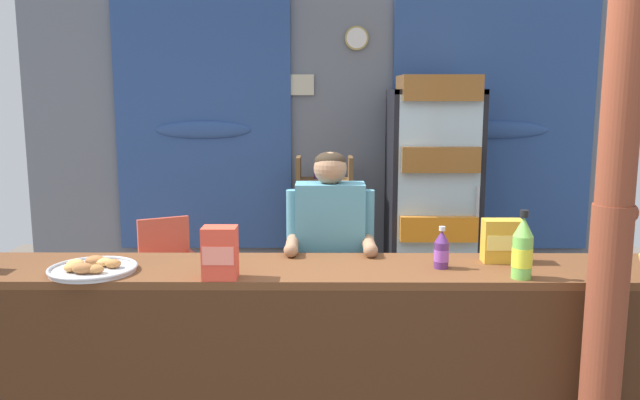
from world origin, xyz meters
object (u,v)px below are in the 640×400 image
at_px(timber_post, 613,218).
at_px(snack_box_choco_powder, 502,241).
at_px(bottle_shelf_rack, 324,231).
at_px(soda_bottle_grape_soda, 441,251).
at_px(shopkeeper, 330,249).
at_px(stall_counter, 323,345).
at_px(pastry_tray, 92,268).
at_px(soda_bottle_lime_soda, 522,250).
at_px(plastic_lawn_chair, 169,265).
at_px(snack_box_crackers, 220,253).
at_px(drink_fridge, 433,186).

xyz_separation_m(timber_post, snack_box_choco_powder, (-0.33, 0.53, -0.23)).
relative_size(bottle_shelf_rack, soda_bottle_grape_soda, 6.20).
xyz_separation_m(shopkeeper, snack_box_choco_powder, (0.90, -0.36, 0.13)).
distance_m(stall_counter, snack_box_choco_powder, 1.08).
bearing_deg(pastry_tray, soda_bottle_lime_soda, -2.52).
bearing_deg(timber_post, bottle_shelf_rack, 115.31).
distance_m(timber_post, soda_bottle_grape_soda, 0.82).
distance_m(plastic_lawn_chair, shopkeeper, 1.96).
bearing_deg(bottle_shelf_rack, stall_counter, -90.20).
height_order(stall_counter, timber_post, timber_post).
bearing_deg(stall_counter, snack_box_choco_powder, 13.09).
bearing_deg(shopkeeper, timber_post, -35.86).
bearing_deg(shopkeeper, snack_box_choco_powder, -21.67).
xyz_separation_m(stall_counter, timber_post, (1.26, -0.31, 0.72)).
bearing_deg(stall_counter, soda_bottle_grape_soda, 9.02).
bearing_deg(stall_counter, soda_bottle_lime_soda, -5.00).
distance_m(bottle_shelf_rack, pastry_tray, 2.63).
bearing_deg(snack_box_crackers, soda_bottle_lime_soda, 0.50).
height_order(timber_post, shopkeeper, timber_post).
xyz_separation_m(timber_post, pastry_tray, (-2.41, 0.32, -0.32)).
bearing_deg(pastry_tray, bottle_shelf_rack, 63.74).
relative_size(bottle_shelf_rack, shopkeeper, 0.87).
bearing_deg(soda_bottle_lime_soda, pastry_tray, 177.48).
height_order(stall_counter, pastry_tray, pastry_tray).
relative_size(timber_post, snack_box_crackers, 11.01).
xyz_separation_m(bottle_shelf_rack, plastic_lawn_chair, (-1.26, -0.38, -0.20)).
relative_size(plastic_lawn_chair, snack_box_choco_powder, 3.80).
height_order(drink_fridge, soda_bottle_grape_soda, drink_fridge).
relative_size(bottle_shelf_rack, pastry_tray, 3.09).
relative_size(shopkeeper, snack_box_choco_powder, 6.79).
distance_m(bottle_shelf_rack, plastic_lawn_chair, 1.33).
bearing_deg(plastic_lawn_chair, soda_bottle_lime_soda, -42.89).
xyz_separation_m(bottle_shelf_rack, soda_bottle_lime_soda, (0.94, -2.43, 0.44)).
bearing_deg(timber_post, pastry_tray, 172.45).
bearing_deg(soda_bottle_grape_soda, pastry_tray, -177.19).
distance_m(stall_counter, soda_bottle_grape_soda, 0.76).
bearing_deg(plastic_lawn_chair, bottle_shelf_rack, 16.84).
height_order(bottle_shelf_rack, pastry_tray, bottle_shelf_rack).
xyz_separation_m(plastic_lawn_chair, snack_box_choco_powder, (2.19, -1.75, 0.61)).
height_order(plastic_lawn_chair, snack_box_crackers, snack_box_crackers).
xyz_separation_m(snack_box_crackers, pastry_tray, (-0.65, 0.10, -0.10)).
distance_m(soda_bottle_grape_soda, pastry_tray, 1.75).
bearing_deg(plastic_lawn_chair, drink_fridge, 7.03).
height_order(drink_fridge, snack_box_crackers, drink_fridge).
bearing_deg(bottle_shelf_rack, drink_fridge, -7.29).
bearing_deg(soda_bottle_lime_soda, timber_post, -35.82).
distance_m(drink_fridge, soda_bottle_grape_soda, 2.16).
xyz_separation_m(drink_fridge, soda_bottle_grape_soda, (-0.31, -2.14, -0.02)).
xyz_separation_m(stall_counter, shopkeeper, (0.04, 0.57, 0.36)).
height_order(drink_fridge, pastry_tray, drink_fridge).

